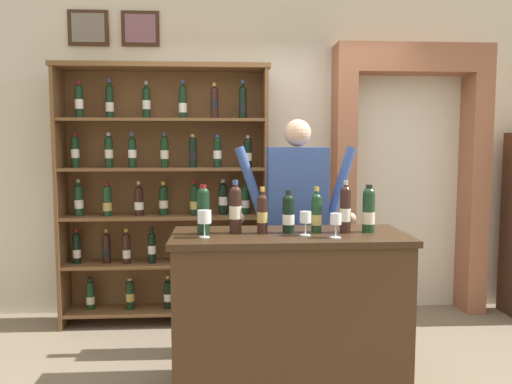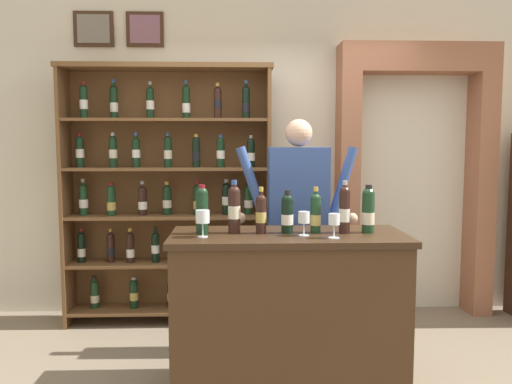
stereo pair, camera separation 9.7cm
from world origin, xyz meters
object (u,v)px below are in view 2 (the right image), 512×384
object	(u,v)px
tasting_bottle_bianco	(202,209)
tasting_bottle_riserva	(316,213)
tasting_bottle_rosso	(287,213)
tasting_bottle_super_tuscan	(368,210)
wine_glass_spare	(334,221)
wine_glass_left	(304,218)
wine_glass_right	(203,217)
tasting_bottle_prosecco	(234,208)
tasting_counter	(288,313)
wine_shelf	(168,190)
tasting_bottle_brunello	(261,213)
shopkeeper	(298,209)
tasting_bottle_grappa	(344,209)

from	to	relation	value
tasting_bottle_bianco	tasting_bottle_riserva	world-z (taller)	tasting_bottle_bianco
tasting_bottle_rosso	tasting_bottle_super_tuscan	size ratio (longest dim) A/B	0.89
tasting_bottle_rosso	wine_glass_spare	world-z (taller)	tasting_bottle_rosso
wine_glass_spare	wine_glass_left	bearing A→B (deg)	151.60
tasting_bottle_rosso	wine_glass_right	size ratio (longest dim) A/B	1.64
tasting_bottle_prosecco	wine_glass_right	world-z (taller)	tasting_bottle_prosecco
tasting_bottle_rosso	wine_glass_left	distance (m)	0.13
tasting_counter	tasting_bottle_riserva	distance (m)	0.66
wine_shelf	tasting_bottle_prosecco	size ratio (longest dim) A/B	6.70
tasting_bottle_brunello	tasting_bottle_super_tuscan	xyz separation A→B (m)	(0.67, 0.00, 0.02)
tasting_bottle_prosecco	wine_glass_spare	bearing A→B (deg)	-18.19
tasting_bottle_super_tuscan	wine_shelf	bearing A→B (deg)	137.15
tasting_bottle_prosecco	tasting_counter	bearing A→B (deg)	-4.87
shopkeeper	tasting_bottle_brunello	bearing A→B (deg)	-117.16
tasting_counter	tasting_bottle_grappa	bearing A→B (deg)	0.97
tasting_bottle_bianco	tasting_bottle_prosecco	xyz separation A→B (m)	(0.20, 0.02, 0.00)
tasting_bottle_brunello	tasting_bottle_bianco	bearing A→B (deg)	-179.64
tasting_bottle_brunello	wine_glass_spare	xyz separation A→B (m)	(0.43, -0.18, -0.03)
wine_shelf	shopkeeper	xyz separation A→B (m)	(1.05, -0.73, -0.08)
tasting_bottle_prosecco	wine_glass_left	world-z (taller)	tasting_bottle_prosecco
wine_glass_right	wine_glass_left	bearing A→B (deg)	2.84
tasting_bottle_riserva	tasting_bottle_super_tuscan	distance (m)	0.33
shopkeeper	tasting_bottle_brunello	distance (m)	0.67
shopkeeper	tasting_bottle_super_tuscan	xyz separation A→B (m)	(0.37, -0.59, 0.07)
tasting_bottle_rosso	tasting_bottle_grappa	distance (m)	0.36
tasting_bottle_prosecco	tasting_bottle_grappa	xyz separation A→B (m)	(0.69, -0.02, -0.01)
wine_shelf	wine_glass_right	size ratio (longest dim) A/B	13.55
tasting_bottle_prosecco	wine_glass_left	xyz separation A→B (m)	(0.43, -0.10, -0.05)
tasting_bottle_rosso	tasting_bottle_grappa	xyz separation A→B (m)	(0.36, -0.01, 0.03)
tasting_bottle_brunello	wine_glass_right	size ratio (longest dim) A/B	1.77
wine_shelf	tasting_bottle_rosso	distance (m)	1.60
tasting_counter	tasting_bottle_bianco	size ratio (longest dim) A/B	4.78
tasting_counter	wine_glass_right	world-z (taller)	wine_glass_right
shopkeeper	tasting_bottle_riserva	bearing A→B (deg)	-85.72
tasting_bottle_riserva	tasting_counter	bearing A→B (deg)	-169.94
tasting_bottle_rosso	tasting_bottle_super_tuscan	world-z (taller)	tasting_bottle_super_tuscan
tasting_bottle_grappa	wine_glass_right	size ratio (longest dim) A/B	2.01
tasting_bottle_rosso	tasting_bottle_riserva	xyz separation A→B (m)	(0.18, 0.01, -0.00)
tasting_bottle_riserva	wine_glass_right	bearing A→B (deg)	-168.94
tasting_bottle_brunello	wine_glass_right	bearing A→B (deg)	-161.78
tasting_bottle_super_tuscan	wine_glass_right	xyz separation A→B (m)	(-1.03, -0.12, -0.02)
tasting_bottle_grappa	tasting_bottle_super_tuscan	world-z (taller)	tasting_bottle_grappa
tasting_counter	tasting_bottle_riserva	bearing A→B (deg)	10.06
wine_shelf	tasting_counter	world-z (taller)	wine_shelf
tasting_bottle_super_tuscan	wine_glass_spare	distance (m)	0.31
shopkeeper	wine_glass_right	bearing A→B (deg)	-132.97
tasting_counter	wine_shelf	bearing A→B (deg)	124.55
wine_shelf	wine_glass_left	world-z (taller)	wine_shelf
shopkeeper	tasting_bottle_prosecco	bearing A→B (deg)	-129.38
tasting_bottle_prosecco	tasting_bottle_grappa	size ratio (longest dim) A/B	1.01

